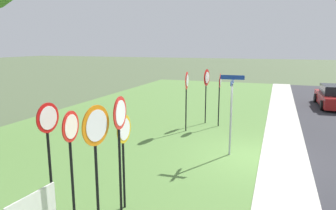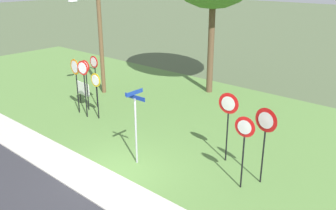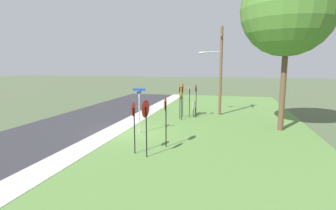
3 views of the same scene
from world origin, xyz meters
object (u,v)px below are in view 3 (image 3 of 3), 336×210
Objects in this scene: yield_sign_near_left at (146,114)px; notice_board at (194,106)px; street_name_post at (139,107)px; oak_tree_left at (288,9)px; stop_sign_near_right at (189,95)px; stop_sign_far_center at (196,94)px; yield_sign_near_right at (134,115)px; utility_pole at (219,67)px; yield_sign_far_left at (165,109)px; stop_sign_near_left at (181,99)px; stop_sign_far_right at (180,93)px; stop_sign_far_left at (182,92)px.

notice_board is (-10.85, 0.77, -1.21)m from yield_sign_near_left.
oak_tree_left is (-2.93, 8.89, 6.04)m from street_name_post.
stop_sign_near_right is 0.56m from stop_sign_far_center.
yield_sign_near_right is at bearing -49.21° from oak_tree_left.
oak_tree_left reaches higher than notice_board.
utility_pole is (-7.60, 4.52, 2.38)m from street_name_post.
yield_sign_far_left is 0.36× the size of utility_pole.
yield_sign_far_left reaches higher than stop_sign_near_left.
street_name_post is 0.38× the size of utility_pole.
utility_pole is 3.90m from notice_board.
oak_tree_left reaches higher than stop_sign_far_center.
oak_tree_left is (2.96, 6.10, 5.79)m from stop_sign_far_center.
notice_board is (-1.53, 1.00, -1.22)m from stop_sign_far_right.
yield_sign_far_left is (8.37, 0.66, -0.01)m from stop_sign_far_left.
stop_sign_near_left is 4.75m from utility_pole.
yield_sign_near_right is 2.04× the size of notice_board.
yield_sign_near_right reaches higher than stop_sign_near_left.
yield_sign_near_right is 0.34× the size of utility_pole.
oak_tree_left is (-5.36, 6.58, 5.70)m from yield_sign_far_left.
yield_sign_near_left is 1.80m from yield_sign_far_left.
street_name_post is (-4.15, -1.80, -0.34)m from yield_sign_near_left.
stop_sign_far_center is at bearing -45.25° from utility_pole.
oak_tree_left is at bearing 142.03° from yield_sign_near_left.
stop_sign_near_right is at bearing 161.73° from stop_sign_near_left.
yield_sign_far_left is 10.22m from oak_tree_left.
stop_sign_near_right is at bearing 94.44° from stop_sign_far_left.
stop_sign_far_center is 6.53m from street_name_post.
notice_board is at bearing -120.83° from oak_tree_left.
stop_sign_far_center is at bearing 170.92° from yield_sign_far_left.
stop_sign_far_left is 1.03× the size of yield_sign_near_left.
street_name_post reaches higher than yield_sign_near_right.
oak_tree_left is at bearing 125.92° from yield_sign_near_right.
utility_pole is at bearing 136.03° from stop_sign_far_center.
notice_board is 10.09m from oak_tree_left.
stop_sign_far_right is at bearing -171.54° from yield_sign_near_left.
street_name_post is 11.14m from oak_tree_left.
stop_sign_far_right is at bearing -28.68° from notice_board.
stop_sign_near_left is 0.31× the size of utility_pole.
yield_sign_near_right is 0.89× the size of street_name_post.
street_name_post reaches higher than stop_sign_near_right.
stop_sign_far_left is 0.98× the size of street_name_post.
street_name_post is at bearing -24.05° from stop_sign_far_right.
stop_sign_near_left is at bearing -15.06° from notice_board.
stop_sign_far_center is 10.09m from yield_sign_near_left.
stop_sign_near_right is at bearing -18.61° from notice_board.
stop_sign_near_left is 1.44m from stop_sign_near_right.
street_name_post is 7.23m from notice_board.
yield_sign_near_right is (-0.34, -0.72, -0.15)m from yield_sign_near_left.
stop_sign_far_right is 1.12× the size of yield_sign_near_right.
stop_sign_far_center is 0.97× the size of stop_sign_far_right.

